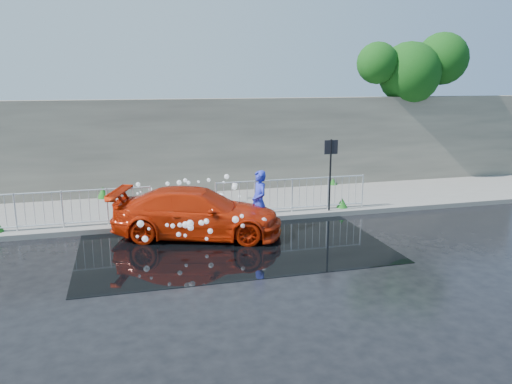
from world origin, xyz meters
TOP-DOWN VIEW (x-y plane):
  - ground at (0.00, 0.00)m, footprint 90.00×90.00m
  - pavement at (0.00, 5.00)m, footprint 30.00×4.00m
  - curb at (0.00, 3.00)m, footprint 30.00×0.25m
  - retaining_wall at (0.00, 7.20)m, footprint 30.00×0.60m
  - puddle at (0.50, 1.00)m, footprint 8.00×5.00m
  - sign_post at (4.20, 3.10)m, footprint 0.45×0.06m
  - tree at (9.76, 7.42)m, footprint 4.94×2.58m
  - railing_left at (-4.00, 3.35)m, footprint 5.05×0.05m
  - railing_right at (3.00, 3.35)m, footprint 5.05×0.05m
  - weeds at (-0.46, 4.50)m, footprint 12.17×3.93m
  - water_spray at (-0.35, 2.94)m, footprint 3.54×5.89m
  - red_car at (-0.28, 2.00)m, footprint 5.10×3.30m
  - person at (1.50, 1.90)m, footprint 0.51×0.71m

SIDE VIEW (x-z plane):
  - ground at x=0.00m, z-range 0.00..0.00m
  - puddle at x=0.50m, z-range 0.00..0.01m
  - pavement at x=0.00m, z-range 0.00..0.15m
  - curb at x=0.00m, z-range 0.00..0.16m
  - weeds at x=-0.46m, z-range 0.12..0.54m
  - red_car at x=-0.28m, z-range 0.00..1.37m
  - railing_left at x=-4.00m, z-range 0.19..1.29m
  - railing_right at x=3.00m, z-range 0.19..1.29m
  - water_spray at x=-0.35m, z-range 0.24..1.28m
  - person at x=1.50m, z-range 0.00..1.83m
  - sign_post at x=4.20m, z-range 0.47..2.97m
  - retaining_wall at x=0.00m, z-range 0.15..3.65m
  - tree at x=9.76m, z-range 1.66..7.95m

